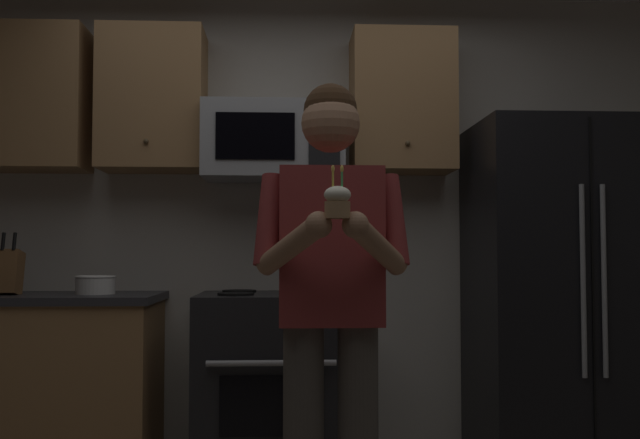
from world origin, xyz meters
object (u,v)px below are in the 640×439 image
at_px(oven_range, 273,384).
at_px(knife_block, 4,272).
at_px(microwave, 274,142).
at_px(person, 331,289).
at_px(cupcake, 337,201).
at_px(bowl_large_white, 95,284).
at_px(refrigerator, 563,297).

xyz_separation_m(oven_range, knife_block, (-1.34, -0.03, 0.57)).
relative_size(microwave, person, 0.42).
bearing_deg(person, cupcake, -90.00).
bearing_deg(oven_range, bowl_large_white, 179.64).
bearing_deg(bowl_large_white, person, -43.50).
bearing_deg(person, bowl_large_white, 136.50).
relative_size(knife_block, cupcake, 1.84).
bearing_deg(microwave, person, -79.04).
bearing_deg(refrigerator, bowl_large_white, 178.93).
xyz_separation_m(knife_block, bowl_large_white, (0.44, 0.03, -0.06)).
relative_size(oven_range, microwave, 1.26).
height_order(knife_block, person, person).
xyz_separation_m(microwave, cupcake, (0.23, -1.51, -0.43)).
bearing_deg(person, oven_range, 102.16).
bearing_deg(knife_block, bowl_large_white, 4.51).
relative_size(refrigerator, person, 1.02).
bearing_deg(oven_range, knife_block, -178.75).
xyz_separation_m(microwave, refrigerator, (1.50, -0.16, -0.82)).
height_order(microwave, bowl_large_white, microwave).
bearing_deg(cupcake, person, 90.00).
bearing_deg(cupcake, refrigerator, 46.86).
relative_size(microwave, knife_block, 2.31).
bearing_deg(refrigerator, microwave, 173.97).
relative_size(bowl_large_white, cupcake, 1.16).
xyz_separation_m(refrigerator, cupcake, (-1.27, -1.36, 0.39)).
distance_m(oven_range, microwave, 1.26).
distance_m(refrigerator, cupcake, 1.90).
bearing_deg(microwave, knife_block, -173.68).
bearing_deg(microwave, bowl_large_white, -172.79).
bearing_deg(microwave, oven_range, -90.02).
height_order(bowl_large_white, cupcake, cupcake).
distance_m(knife_block, person, 1.88).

